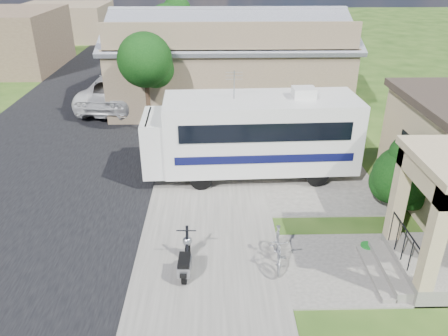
{
  "coord_description": "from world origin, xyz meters",
  "views": [
    {
      "loc": [
        -0.8,
        -10.18,
        7.59
      ],
      "look_at": [
        -0.5,
        2.5,
        1.3
      ],
      "focal_mm": 35.0,
      "sensor_mm": 36.0,
      "label": 1
    }
  ],
  "objects_px": {
    "motorhome": "(253,133)",
    "scooter": "(185,260)",
    "bicycle": "(278,250)",
    "shrub": "(405,173)",
    "pickup_truck": "(119,89)",
    "garden_hose": "(367,248)",
    "van": "(132,61)"
  },
  "relations": [
    {
      "from": "bicycle",
      "to": "van",
      "type": "relative_size",
      "value": 0.27
    },
    {
      "from": "motorhome",
      "to": "shrub",
      "type": "distance_m",
      "value": 5.33
    },
    {
      "from": "scooter",
      "to": "bicycle",
      "type": "bearing_deg",
      "value": 9.49
    },
    {
      "from": "shrub",
      "to": "pickup_truck",
      "type": "distance_m",
      "value": 15.81
    },
    {
      "from": "bicycle",
      "to": "garden_hose",
      "type": "height_order",
      "value": "bicycle"
    },
    {
      "from": "shrub",
      "to": "van",
      "type": "distance_m",
      "value": 21.64
    },
    {
      "from": "pickup_truck",
      "to": "garden_hose",
      "type": "relative_size",
      "value": 17.05
    },
    {
      "from": "motorhome",
      "to": "scooter",
      "type": "distance_m",
      "value": 6.2
    },
    {
      "from": "motorhome",
      "to": "bicycle",
      "type": "height_order",
      "value": "motorhome"
    },
    {
      "from": "motorhome",
      "to": "garden_hose",
      "type": "bearing_deg",
      "value": -61.12
    },
    {
      "from": "shrub",
      "to": "bicycle",
      "type": "height_order",
      "value": "shrub"
    },
    {
      "from": "shrub",
      "to": "garden_hose",
      "type": "xyz_separation_m",
      "value": [
        -1.71,
        -2.13,
        -1.26
      ]
    },
    {
      "from": "shrub",
      "to": "van",
      "type": "height_order",
      "value": "shrub"
    },
    {
      "from": "pickup_truck",
      "to": "garden_hose",
      "type": "distance_m",
      "value": 16.35
    },
    {
      "from": "bicycle",
      "to": "pickup_truck",
      "type": "height_order",
      "value": "pickup_truck"
    },
    {
      "from": "shrub",
      "to": "scooter",
      "type": "height_order",
      "value": "shrub"
    },
    {
      "from": "motorhome",
      "to": "shrub",
      "type": "relative_size",
      "value": 2.94
    },
    {
      "from": "van",
      "to": "scooter",
      "type": "bearing_deg",
      "value": -79.17
    },
    {
      "from": "scooter",
      "to": "van",
      "type": "relative_size",
      "value": 0.25
    },
    {
      "from": "shrub",
      "to": "van",
      "type": "bearing_deg",
      "value": 122.41
    },
    {
      "from": "shrub",
      "to": "van",
      "type": "relative_size",
      "value": 0.44
    },
    {
      "from": "motorhome",
      "to": "shrub",
      "type": "bearing_deg",
      "value": -32.27
    },
    {
      "from": "van",
      "to": "bicycle",
      "type": "bearing_deg",
      "value": -72.82
    },
    {
      "from": "bicycle",
      "to": "pickup_truck",
      "type": "relative_size",
      "value": 0.25
    },
    {
      "from": "shrub",
      "to": "garden_hose",
      "type": "bearing_deg",
      "value": -128.78
    },
    {
      "from": "shrub",
      "to": "pickup_truck",
      "type": "relative_size",
      "value": 0.41
    },
    {
      "from": "garden_hose",
      "to": "shrub",
      "type": "bearing_deg",
      "value": 51.22
    },
    {
      "from": "scooter",
      "to": "van",
      "type": "height_order",
      "value": "van"
    },
    {
      "from": "pickup_truck",
      "to": "motorhome",
      "type": "bearing_deg",
      "value": 134.73
    },
    {
      "from": "van",
      "to": "garden_hose",
      "type": "bearing_deg",
      "value": -66.1
    },
    {
      "from": "scooter",
      "to": "bicycle",
      "type": "relative_size",
      "value": 0.92
    },
    {
      "from": "scooter",
      "to": "motorhome",
      "type": "bearing_deg",
      "value": 71.01
    }
  ]
}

